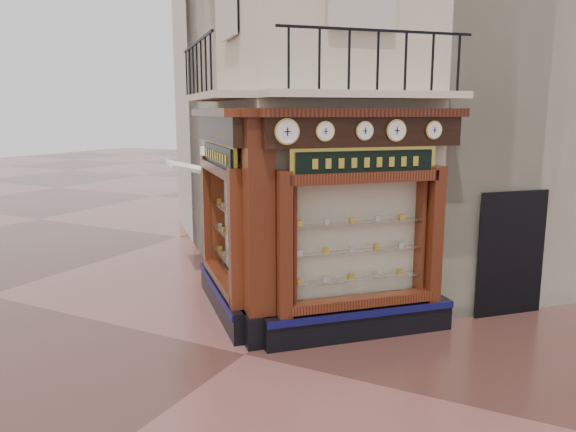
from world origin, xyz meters
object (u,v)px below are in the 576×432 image
Objects in this scene: signboard_left at (219,156)px; signboard_right at (365,162)px; corner_pilaster at (259,233)px; clock_e at (434,130)px; clock_b at (325,131)px; awning at (192,273)px; clock_c at (365,131)px; clock_d at (396,130)px; clock_a at (287,132)px.

signboard_left is 1.08× the size of signboard_right.
corner_pilaster is 1.93× the size of signboard_left.
signboard_left is at bearing 146.35° from clock_e.
clock_b is 0.20× the size of awning.
corner_pilaster is at bearing -169.75° from signboard_left.
clock_d reaches higher than clock_c.
clock_a is (0.55, -0.05, 1.67)m from corner_pilaster.
awning is (-5.16, 2.08, -3.62)m from clock_c.
clock_d reaches higher than signboard_left.
awning is (-5.56, 1.68, -3.62)m from clock_d.
clock_c is at bearing 0.00° from clock_a.
signboard_left reaches higher than awning.
clock_b is 6.45m from awning.
awning is at bearing 96.08° from corner_pilaster.
corner_pilaster is 12.82× the size of clock_e.
awning is at bearing 114.18° from signboard_right.
clock_c is (0.93, 0.93, 0.00)m from clock_a.
clock_b reaches higher than signboard_right.
clock_a is at bearing -180.00° from clock_e.
corner_pilaster is at bearing -173.92° from awning.
clock_a is 0.26× the size of awning.
clock_a is 1.32m from clock_c.
clock_d is at bearing -130.37° from signboard_left.
corner_pilaster reaches higher than awning.
clock_d is 0.73m from signboard_right.
clock_a is 6.33m from awning.
clock_b is at bearing -171.75° from signboard_right.
signboard_left is at bearing 100.25° from corner_pilaster.
clock_c is at bearing 0.00° from clock_b.
awning is 0.77× the size of signboard_left.
corner_pilaster is 12.74× the size of clock_c.
clock_b is 1.03× the size of clock_c.
clock_a is at bearing -180.00° from clock_c.
corner_pilaster reaches higher than clock_d.
clock_c is at bearing -124.70° from signboard_right.
clock_c is 2.99m from signboard_left.
corner_pilaster is 2.51× the size of awning.
clock_c is at bearing -137.57° from signboard_left.
signboard_right is (2.92, 0.00, 0.00)m from signboard_left.
signboard_right is at bearing 174.75° from clock_e.
clock_b is 2.59m from signboard_left.
clock_a is 1.31× the size of clock_c.
corner_pilaster is at bearing 171.77° from clock_e.
clock_e is (2.39, 1.79, 1.67)m from corner_pilaster.
clock_a is 1.28× the size of clock_b.
signboard_left is 2.92m from signboard_right.
clock_d is at bearing -10.77° from corner_pilaster.
corner_pilaster is 3.42m from clock_e.
corner_pilaster is at bearing 169.75° from signboard_right.
awning is (-6.06, 1.18, -3.62)m from clock_e.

